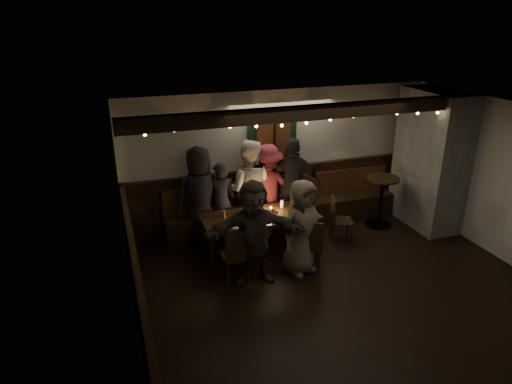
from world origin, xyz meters
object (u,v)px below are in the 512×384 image
object	(u,v)px
chair_end	(337,217)
person_b	(221,202)
dining_table	(260,218)
person_c	(249,189)
chair_near_right	(309,243)
person_a	(200,195)
chair_near_left	(237,253)
person_f	(253,232)
person_d	(267,189)
high_top	(381,195)
person_e	(293,185)
person_g	(301,227)

from	to	relation	value
chair_end	person_b	distance (m)	2.11
dining_table	person_c	distance (m)	0.74
chair_near_right	person_c	world-z (taller)	person_c
person_a	chair_end	bearing A→B (deg)	156.31
chair_near_left	person_f	size ratio (longest dim) A/B	0.55
person_c	person_d	distance (m)	0.40
chair_near_left	person_c	xyz separation A→B (m)	(0.66, 1.45, 0.40)
chair_end	chair_near_right	bearing A→B (deg)	-139.38
person_c	person_f	bearing A→B (deg)	96.37
chair_end	chair_near_left	bearing A→B (deg)	-160.68
person_c	dining_table	bearing A→B (deg)	109.74
dining_table	chair_near_right	size ratio (longest dim) A/B	2.21
dining_table	high_top	xyz separation A→B (m)	(2.56, 0.27, -0.02)
dining_table	person_d	bearing A→B (deg)	62.66
dining_table	person_e	size ratio (longest dim) A/B	1.10
person_b	dining_table	bearing A→B (deg)	137.03
person_e	chair_end	bearing A→B (deg)	145.80
chair_near_right	high_top	xyz separation A→B (m)	(2.02, 1.09, 0.12)
person_b	person_d	world-z (taller)	person_d
person_d	person_e	world-z (taller)	person_e
person_a	person_c	world-z (taller)	person_c
chair_end	person_b	bearing A→B (deg)	159.86
chair_near_left	person_c	size ratio (longest dim) A/B	0.50
chair_near_right	person_g	distance (m)	0.31
person_a	person_c	distance (m)	0.88
person_g	person_a	bearing A→B (deg)	109.30
person_a	person_d	distance (m)	1.25
person_e	person_g	bearing A→B (deg)	89.74
high_top	person_e	world-z (taller)	person_e
chair_near_left	high_top	bearing A→B (deg)	18.03
person_a	dining_table	bearing A→B (deg)	133.28
chair_end	person_e	distance (m)	1.02
dining_table	high_top	size ratio (longest dim) A/B	1.99
chair_near_right	dining_table	bearing A→B (deg)	123.53
person_e	person_g	distance (m)	1.56
person_e	person_g	size ratio (longest dim) A/B	1.15
chair_near_right	chair_end	bearing A→B (deg)	40.62
high_top	person_g	xyz separation A→B (m)	(-2.15, -1.05, 0.16)
chair_near_right	person_e	distance (m)	1.61
person_b	person_f	world-z (taller)	person_f
dining_table	person_g	world-z (taller)	person_g
person_e	chair_near_left	bearing A→B (deg)	61.58
person_f	chair_near_left	bearing A→B (deg)	-179.37
person_f	person_c	bearing A→B (deg)	82.46
chair_near_right	chair_near_left	bearing A→B (deg)	177.43
chair_near_left	chair_end	distance (m)	2.23
person_a	person_b	bearing A→B (deg)	162.18
person_e	chair_near_right	bearing A→B (deg)	94.83
person_b	person_f	size ratio (longest dim) A/B	0.90
high_top	person_c	xyz separation A→B (m)	(-2.54, 0.41, 0.29)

